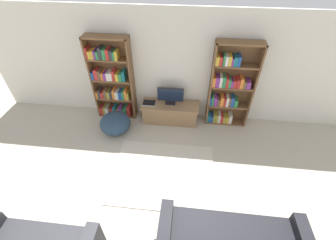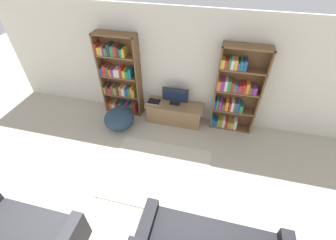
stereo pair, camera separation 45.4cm
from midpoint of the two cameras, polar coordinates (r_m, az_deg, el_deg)
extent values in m
cube|color=silver|center=(5.19, -0.99, 13.02)|extent=(8.80, 0.06, 2.60)
cube|color=brown|center=(5.68, -20.66, 9.71)|extent=(0.04, 0.30, 2.03)
cube|color=brown|center=(5.35, -11.56, 9.61)|extent=(0.04, 0.30, 2.03)
cube|color=brown|center=(5.60, -15.82, 10.40)|extent=(0.96, 0.04, 2.03)
cube|color=brown|center=(5.09, -18.43, 19.34)|extent=(0.96, 0.30, 0.04)
cube|color=brown|center=(6.05, -14.52, 1.59)|extent=(0.93, 0.30, 0.04)
cube|color=#B72D28|center=(6.12, -18.31, 2.59)|extent=(0.08, 0.24, 0.20)
cube|color=#9E9333|center=(6.08, -17.71, 2.60)|extent=(0.04, 0.24, 0.21)
cube|color=silver|center=(6.07, -17.09, 2.47)|extent=(0.08, 0.24, 0.19)
cube|color=brown|center=(6.02, -16.56, 2.66)|extent=(0.04, 0.24, 0.25)
cube|color=#B72D28|center=(6.02, -15.99, 2.45)|extent=(0.07, 0.24, 0.20)
cube|color=#196B75|center=(5.98, -15.34, 2.55)|extent=(0.08, 0.24, 0.24)
cube|color=gold|center=(5.97, -14.63, 2.25)|extent=(0.06, 0.24, 0.17)
cube|color=#7F338C|center=(5.93, -14.01, 2.47)|extent=(0.08, 0.24, 0.24)
cube|color=#2D7F47|center=(5.92, -13.30, 2.27)|extent=(0.06, 0.24, 0.20)
cube|color=#2D7F47|center=(5.88, -12.73, 2.41)|extent=(0.05, 0.24, 0.24)
cube|color=#B72D28|center=(5.86, -12.02, 2.43)|extent=(0.08, 0.24, 0.26)
cube|color=brown|center=(5.75, -15.36, 5.52)|extent=(0.93, 0.30, 0.04)
cube|color=orange|center=(5.85, -19.45, 6.38)|extent=(0.05, 0.24, 0.17)
cube|color=#333338|center=(5.81, -18.97, 6.60)|extent=(0.06, 0.24, 0.22)
cube|color=#B72D28|center=(5.80, -18.26, 6.34)|extent=(0.08, 0.24, 0.16)
cube|color=brown|center=(5.75, -17.58, 6.59)|extent=(0.07, 0.24, 0.23)
cube|color=#9E9333|center=(5.73, -16.91, 6.39)|extent=(0.06, 0.24, 0.19)
cube|color=#333338|center=(5.70, -16.30, 6.46)|extent=(0.06, 0.24, 0.21)
cube|color=orange|center=(5.67, -15.68, 6.58)|extent=(0.05, 0.24, 0.24)
cube|color=silver|center=(5.65, -14.95, 6.39)|extent=(0.08, 0.24, 0.20)
cube|color=#234C99|center=(5.63, -14.14, 6.33)|extent=(0.08, 0.24, 0.20)
cube|color=#2D7F47|center=(5.60, -13.44, 6.43)|extent=(0.06, 0.24, 0.22)
cube|color=orange|center=(5.57, -12.85, 6.54)|extent=(0.06, 0.24, 0.26)
cube|color=#9E9333|center=(5.57, -12.29, 6.24)|extent=(0.04, 0.24, 0.19)
cube|color=brown|center=(5.49, -16.29, 9.85)|extent=(0.93, 0.30, 0.04)
cube|color=#234C99|center=(5.59, -20.56, 10.74)|extent=(0.06, 0.24, 0.18)
cube|color=#B72D28|center=(5.54, -19.85, 11.02)|extent=(0.08, 0.24, 0.24)
cube|color=brown|center=(5.51, -19.08, 10.95)|extent=(0.06, 0.24, 0.23)
cube|color=orange|center=(5.50, -18.44, 10.74)|extent=(0.05, 0.24, 0.18)
cube|color=#7F338C|center=(5.48, -17.87, 10.74)|extent=(0.06, 0.24, 0.18)
cube|color=silver|center=(5.45, -17.11, 10.77)|extent=(0.08, 0.24, 0.18)
cube|color=silver|center=(5.42, -16.44, 10.84)|extent=(0.05, 0.24, 0.20)
cube|color=#B72D28|center=(5.38, -15.86, 11.05)|extent=(0.06, 0.24, 0.25)
cube|color=gold|center=(5.37, -15.05, 10.74)|extent=(0.07, 0.24, 0.18)
cube|color=#2D7F47|center=(5.35, -14.26, 10.73)|extent=(0.07, 0.24, 0.18)
cube|color=#196B75|center=(5.31, -13.52, 11.00)|extent=(0.06, 0.24, 0.24)
cube|color=brown|center=(5.26, -17.33, 14.59)|extent=(0.93, 0.30, 0.04)
cube|color=#B72D28|center=(5.37, -22.05, 15.70)|extent=(0.04, 0.24, 0.25)
cube|color=gold|center=(5.36, -21.42, 15.37)|extent=(0.06, 0.24, 0.17)
cube|color=gold|center=(5.33, -20.82, 15.46)|extent=(0.05, 0.24, 0.18)
cube|color=#7F338C|center=(5.31, -20.31, 15.53)|extent=(0.04, 0.24, 0.19)
cube|color=#2D7F47|center=(5.29, -19.71, 15.45)|extent=(0.06, 0.24, 0.17)
cube|color=#333338|center=(5.24, -19.11, 15.90)|extent=(0.06, 0.24, 0.26)
cube|color=#2D7F47|center=(5.22, -18.23, 15.76)|extent=(0.08, 0.24, 0.22)
cube|color=#B72D28|center=(5.19, -17.43, 15.82)|extent=(0.07, 0.24, 0.23)
cube|color=#333338|center=(5.16, -16.62, 15.76)|extent=(0.06, 0.24, 0.21)
cube|color=#2D7F47|center=(5.15, -15.97, 15.63)|extent=(0.05, 0.24, 0.18)
cube|color=gold|center=(5.13, -15.40, 15.71)|extent=(0.05, 0.24, 0.19)
cube|color=brown|center=(5.12, 8.28, 8.57)|extent=(0.04, 0.30, 2.03)
cube|color=brown|center=(5.25, 18.49, 7.62)|extent=(0.04, 0.30, 2.03)
cube|color=brown|center=(5.28, 13.35, 8.89)|extent=(0.96, 0.04, 2.03)
cube|color=brown|center=(4.73, 15.39, 18.36)|extent=(0.96, 0.30, 0.04)
cube|color=brown|center=(5.75, 11.94, -0.28)|extent=(0.93, 0.30, 0.04)
cube|color=#196B75|center=(5.63, 7.91, 0.84)|extent=(0.06, 0.24, 0.20)
cube|color=#234C99|center=(5.64, 8.66, 0.64)|extent=(0.08, 0.24, 0.17)
cube|color=#9E9333|center=(5.63, 9.40, 0.79)|extent=(0.05, 0.24, 0.22)
cube|color=#9E9333|center=(5.64, 9.99, 0.74)|extent=(0.05, 0.24, 0.22)
cube|color=silver|center=(5.64, 10.60, 0.71)|extent=(0.06, 0.24, 0.22)
cube|color=#B72D28|center=(5.66, 11.22, 0.57)|extent=(0.06, 0.24, 0.20)
cube|color=#9E9333|center=(5.67, 11.90, 0.45)|extent=(0.06, 0.24, 0.18)
cube|color=gold|center=(5.68, 12.54, 0.35)|extent=(0.05, 0.24, 0.16)
cube|color=silver|center=(5.67, 13.28, 0.53)|extent=(0.07, 0.24, 0.22)
cube|color=brown|center=(5.44, 12.67, 3.77)|extent=(0.93, 0.30, 0.04)
cube|color=#234C99|center=(5.31, 8.32, 5.14)|extent=(0.04, 0.24, 0.22)
cube|color=#2D7F47|center=(5.31, 8.88, 5.20)|extent=(0.04, 0.24, 0.24)
cube|color=#7F338C|center=(5.32, 9.58, 5.03)|extent=(0.07, 0.24, 0.22)
cube|color=brown|center=(5.34, 10.32, 4.78)|extent=(0.05, 0.24, 0.17)
cube|color=orange|center=(5.33, 11.13, 4.96)|extent=(0.07, 0.24, 0.23)
cube|color=#B72D28|center=(5.34, 11.83, 4.83)|extent=(0.04, 0.24, 0.21)
cube|color=silver|center=(5.34, 12.45, 4.89)|extent=(0.06, 0.24, 0.24)
cube|color=brown|center=(5.35, 13.03, 4.81)|extent=(0.04, 0.24, 0.23)
cube|color=#234C99|center=(5.36, 13.66, 4.80)|extent=(0.07, 0.24, 0.24)
cube|color=#2D7F47|center=(5.39, 14.46, 4.47)|extent=(0.08, 0.24, 0.18)
cube|color=brown|center=(5.16, 13.48, 8.29)|extent=(0.93, 0.30, 0.04)
cube|color=orange|center=(5.04, 9.02, 9.83)|extent=(0.07, 0.24, 0.22)
cube|color=#7F338C|center=(5.04, 9.88, 9.81)|extent=(0.07, 0.24, 0.23)
cube|color=silver|center=(5.04, 10.71, 9.80)|extent=(0.06, 0.24, 0.24)
cube|color=#2D7F47|center=(5.05, 11.48, 9.75)|extent=(0.07, 0.24, 0.25)
cube|color=#B72D28|center=(5.06, 12.24, 9.54)|extent=(0.06, 0.24, 0.22)
cube|color=#2D7F47|center=(5.08, 12.87, 9.36)|extent=(0.05, 0.24, 0.19)
cube|color=#7F338C|center=(5.09, 13.44, 9.17)|extent=(0.05, 0.24, 0.16)
cube|color=#B72D28|center=(5.10, 14.11, 9.19)|extent=(0.06, 0.24, 0.18)
cube|color=#B72D28|center=(5.10, 14.88, 9.22)|extent=(0.06, 0.24, 0.20)
cube|color=orange|center=(5.11, 15.69, 9.27)|extent=(0.07, 0.24, 0.23)
cube|color=brown|center=(5.13, 16.39, 8.88)|extent=(0.06, 0.24, 0.17)
cube|color=#7F338C|center=(5.15, 17.27, 8.78)|extent=(0.08, 0.24, 0.16)
cube|color=brown|center=(4.91, 14.41, 13.29)|extent=(0.93, 0.30, 0.04)
cube|color=gold|center=(4.81, 9.69, 14.88)|extent=(0.07, 0.24, 0.19)
cube|color=#B72D28|center=(4.82, 10.55, 14.77)|extent=(0.06, 0.24, 0.18)
cube|color=#2D7F47|center=(4.81, 11.30, 14.95)|extent=(0.04, 0.24, 0.23)
cube|color=silver|center=(4.82, 11.96, 14.74)|extent=(0.06, 0.24, 0.20)
cube|color=gold|center=(4.83, 12.76, 14.69)|extent=(0.06, 0.24, 0.21)
cube|color=#7F338C|center=(4.84, 13.36, 14.38)|extent=(0.04, 0.24, 0.16)
cube|color=#196B75|center=(4.84, 14.08, 14.47)|extent=(0.07, 0.24, 0.19)
cube|color=#234C99|center=(4.85, 14.93, 14.47)|extent=(0.06, 0.24, 0.21)
cube|color=#8E6B47|center=(5.53, -1.81, 1.66)|extent=(1.30, 0.46, 0.45)
cube|color=#8E6B47|center=(5.38, -1.86, 3.69)|extent=(1.38, 0.49, 0.04)
cube|color=black|center=(5.40, -1.80, 4.30)|extent=(0.24, 0.16, 0.03)
cylinder|color=black|center=(5.38, -1.80, 4.65)|extent=(0.04, 0.04, 0.05)
cube|color=black|center=(5.27, -1.85, 6.39)|extent=(0.62, 0.04, 0.35)
cube|color=black|center=(5.25, -1.88, 6.27)|extent=(0.57, 0.00, 0.31)
cube|color=#B7B7BC|center=(5.44, -7.20, 4.22)|extent=(0.31, 0.24, 0.02)
cube|color=black|center=(5.43, -7.21, 4.34)|extent=(0.29, 0.23, 0.00)
cube|color=beige|center=(4.57, -4.21, -13.41)|extent=(1.99, 1.58, 0.02)
cube|color=black|center=(3.68, -4.88, -27.75)|extent=(0.18, 0.87, 0.58)
ellipsoid|color=#23384C|center=(5.42, -15.61, -0.88)|extent=(0.71, 0.71, 0.48)
camera|label=1|loc=(0.23, -92.82, -2.42)|focal=24.00mm
camera|label=2|loc=(0.23, 87.18, 2.42)|focal=24.00mm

